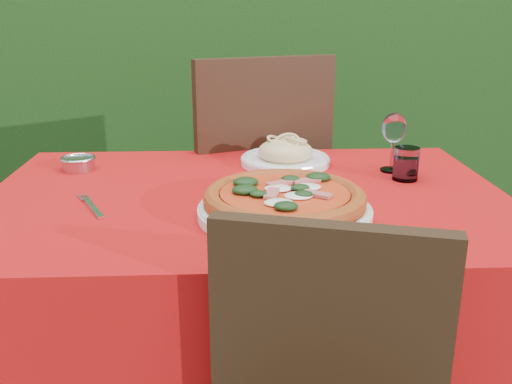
{
  "coord_description": "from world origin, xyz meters",
  "views": [
    {
      "loc": [
        -0.04,
        -1.31,
        1.19
      ],
      "look_at": [
        0.02,
        -0.05,
        0.77
      ],
      "focal_mm": 40.0,
      "sensor_mm": 36.0,
      "label": 1
    }
  ],
  "objects_px": {
    "wine_glass": "(394,131)",
    "chair_far": "(253,183)",
    "pasta_plate": "(285,155)",
    "water_glass": "(406,165)",
    "steel_ramekin": "(78,164)",
    "pizza_plate": "(285,202)",
    "fork": "(93,208)"
  },
  "relations": [
    {
      "from": "wine_glass",
      "to": "chair_far",
      "type": "bearing_deg",
      "value": 131.77
    },
    {
      "from": "pasta_plate",
      "to": "wine_glass",
      "type": "xyz_separation_m",
      "value": [
        0.28,
        -0.09,
        0.09
      ]
    },
    {
      "from": "water_glass",
      "to": "wine_glass",
      "type": "distance_m",
      "value": 0.11
    },
    {
      "from": "water_glass",
      "to": "steel_ramekin",
      "type": "bearing_deg",
      "value": 171.2
    },
    {
      "from": "water_glass",
      "to": "wine_glass",
      "type": "xyz_separation_m",
      "value": [
        -0.01,
        0.08,
        0.07
      ]
    },
    {
      "from": "pizza_plate",
      "to": "steel_ramekin",
      "type": "distance_m",
      "value": 0.66
    },
    {
      "from": "water_glass",
      "to": "steel_ramekin",
      "type": "distance_m",
      "value": 0.89
    },
    {
      "from": "water_glass",
      "to": "chair_far",
      "type": "bearing_deg",
      "value": 127.71
    },
    {
      "from": "wine_glass",
      "to": "steel_ramekin",
      "type": "bearing_deg",
      "value": 176.41
    },
    {
      "from": "pasta_plate",
      "to": "fork",
      "type": "relative_size",
      "value": 1.33
    },
    {
      "from": "chair_far",
      "to": "pasta_plate",
      "type": "height_order",
      "value": "chair_far"
    },
    {
      "from": "chair_far",
      "to": "wine_glass",
      "type": "bearing_deg",
      "value": 112.53
    },
    {
      "from": "pasta_plate",
      "to": "steel_ramekin",
      "type": "distance_m",
      "value": 0.58
    },
    {
      "from": "pasta_plate",
      "to": "fork",
      "type": "xyz_separation_m",
      "value": [
        -0.47,
        -0.36,
        -0.02
      ]
    },
    {
      "from": "wine_glass",
      "to": "fork",
      "type": "relative_size",
      "value": 0.84
    },
    {
      "from": "water_glass",
      "to": "steel_ramekin",
      "type": "height_order",
      "value": "water_glass"
    },
    {
      "from": "pasta_plate",
      "to": "fork",
      "type": "height_order",
      "value": "pasta_plate"
    },
    {
      "from": "pizza_plate",
      "to": "water_glass",
      "type": "distance_m",
      "value": 0.42
    },
    {
      "from": "chair_far",
      "to": "water_glass",
      "type": "height_order",
      "value": "chair_far"
    },
    {
      "from": "pasta_plate",
      "to": "wine_glass",
      "type": "bearing_deg",
      "value": -16.87
    },
    {
      "from": "pizza_plate",
      "to": "pasta_plate",
      "type": "xyz_separation_m",
      "value": [
        0.04,
        0.42,
        -0.01
      ]
    },
    {
      "from": "steel_ramekin",
      "to": "wine_glass",
      "type": "bearing_deg",
      "value": -3.59
    },
    {
      "from": "steel_ramekin",
      "to": "pasta_plate",
      "type": "bearing_deg",
      "value": 3.17
    },
    {
      "from": "chair_far",
      "to": "pizza_plate",
      "type": "height_order",
      "value": "chair_far"
    },
    {
      "from": "water_glass",
      "to": "steel_ramekin",
      "type": "xyz_separation_m",
      "value": [
        -0.88,
        0.14,
        -0.02
      ]
    },
    {
      "from": "fork",
      "to": "chair_far",
      "type": "bearing_deg",
      "value": 33.93
    },
    {
      "from": "chair_far",
      "to": "pizza_plate",
      "type": "relative_size",
      "value": 2.74
    },
    {
      "from": "pasta_plate",
      "to": "fork",
      "type": "distance_m",
      "value": 0.59
    },
    {
      "from": "water_glass",
      "to": "pizza_plate",
      "type": "bearing_deg",
      "value": -143.28
    },
    {
      "from": "pasta_plate",
      "to": "steel_ramekin",
      "type": "height_order",
      "value": "pasta_plate"
    },
    {
      "from": "pizza_plate",
      "to": "wine_glass",
      "type": "distance_m",
      "value": 0.48
    },
    {
      "from": "fork",
      "to": "steel_ramekin",
      "type": "relative_size",
      "value": 2.2
    }
  ]
}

